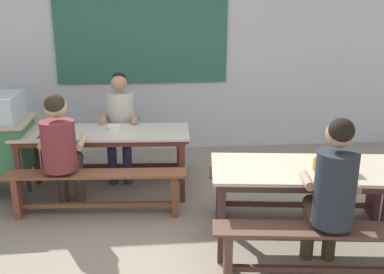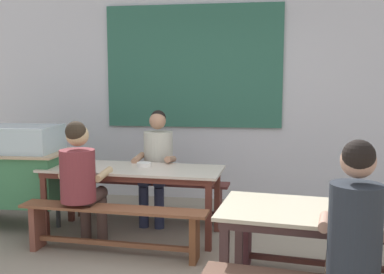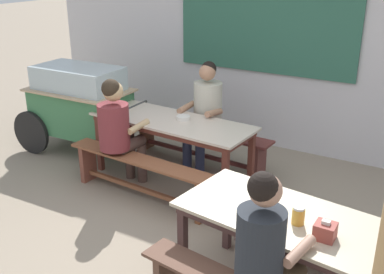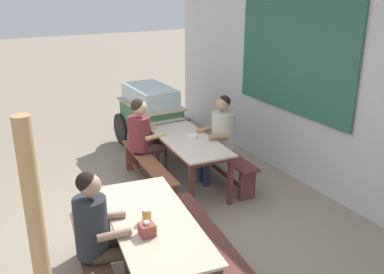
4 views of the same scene
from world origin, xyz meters
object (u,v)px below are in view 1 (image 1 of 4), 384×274
object	(u,v)px
bench_far_front	(97,187)
condiment_jar	(318,163)
dining_table_far	(104,137)
person_near_front	(332,190)
bench_far_back	(113,150)
tissue_box	(346,167)
bench_near_back	(297,187)
person_left_back_turned	(61,146)
person_center_facing	(120,119)
bench_near_front	(328,247)
soup_bowl	(114,127)
dining_table_near	(314,176)

from	to	relation	value
bench_far_front	condiment_jar	bearing A→B (deg)	-22.49
dining_table_far	person_near_front	size ratio (longest dim) A/B	1.47
bench_far_back	tissue_box	xyz separation A→B (m)	(2.09, -2.02, 0.47)
bench_far_front	tissue_box	bearing A→B (deg)	-22.44
bench_near_back	person_near_front	size ratio (longest dim) A/B	1.37
bench_near_back	person_left_back_turned	xyz separation A→B (m)	(-2.36, 0.28, 0.43)
bench_far_back	condiment_jar	world-z (taller)	condiment_jar
bench_far_back	person_center_facing	bearing A→B (deg)	-28.64
dining_table_far	condiment_jar	bearing A→B (deg)	-35.56
bench_near_front	tissue_box	world-z (taller)	tissue_box
bench_near_back	person_center_facing	distance (m)	2.26
tissue_box	soup_bowl	xyz separation A→B (m)	(-2.01, 1.53, -0.03)
bench_near_back	dining_table_near	bearing A→B (deg)	-97.13
person_near_front	person_left_back_turned	xyz separation A→B (m)	(-2.23, 1.32, -0.01)
dining_table_far	person_center_facing	bearing A→B (deg)	72.76
bench_far_back	person_near_front	xyz separation A→B (m)	(1.83, -2.37, 0.42)
dining_table_far	bench_near_back	bearing A→B (deg)	-20.79
bench_far_front	tissue_box	size ratio (longest dim) A/B	13.67
person_center_facing	condiment_jar	bearing A→B (deg)	-46.66
dining_table_near	tissue_box	distance (m)	0.28
dining_table_far	tissue_box	xyz separation A→B (m)	(2.12, -1.45, 0.13)
bench_far_back	tissue_box	bearing A→B (deg)	-43.98
tissue_box	condiment_jar	size ratio (longest dim) A/B	1.03
bench_far_front	person_left_back_turned	size ratio (longest dim) A/B	1.44
person_left_back_turned	condiment_jar	size ratio (longest dim) A/B	9.78
person_left_back_turned	person_center_facing	world-z (taller)	person_center_facing
bench_near_front	person_left_back_turned	xyz separation A→B (m)	(-2.22, 1.39, 0.42)
tissue_box	condiment_jar	bearing A→B (deg)	158.02
bench_far_back	bench_near_back	xyz separation A→B (m)	(1.95, -1.32, -0.01)
bench_far_back	dining_table_near	bearing A→B (deg)	-44.90
dining_table_far	dining_table_near	bearing A→B (deg)	-34.42
person_left_back_turned	person_center_facing	xyz separation A→B (m)	(0.52, 0.98, 0.01)
bench_near_back	person_left_back_turned	size ratio (longest dim) A/B	1.42
person_center_facing	tissue_box	xyz separation A→B (m)	(1.97, -1.95, 0.05)
dining_table_near	bench_near_back	world-z (taller)	dining_table_near
bench_near_back	condiment_jar	world-z (taller)	condiment_jar
person_left_back_turned	tissue_box	size ratio (longest dim) A/B	9.51
bench_far_front	soup_bowl	size ratio (longest dim) A/B	11.88
bench_far_front	condiment_jar	size ratio (longest dim) A/B	14.06
dining_table_far	bench_far_front	size ratio (longest dim) A/B	1.06
dining_table_near	bench_near_back	xyz separation A→B (m)	(0.07, 0.56, -0.35)
bench_near_back	tissue_box	bearing A→B (deg)	-78.91
person_center_facing	condiment_jar	xyz separation A→B (m)	(1.76, -1.87, 0.05)
person_left_back_turned	person_center_facing	bearing A→B (deg)	61.76
bench_near_back	bench_near_front	xyz separation A→B (m)	(-0.14, -1.12, 0.00)
person_center_facing	condiment_jar	size ratio (longest dim) A/B	10.04
person_near_front	tissue_box	bearing A→B (deg)	52.96
dining_table_near	person_near_front	world-z (taller)	person_near_front
bench_near_front	person_center_facing	world-z (taller)	person_center_facing
bench_far_front	person_left_back_turned	bearing A→B (deg)	165.97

